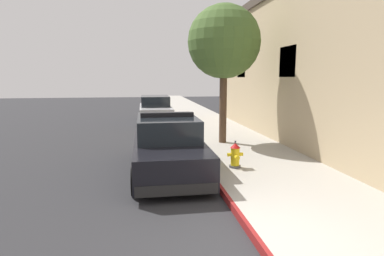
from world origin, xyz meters
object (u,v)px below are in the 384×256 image
(parked_car_silver_ahead, at_px, (155,110))
(street_tree, at_px, (224,42))
(police_cruiser, at_px, (168,146))
(fire_hydrant, at_px, (235,155))

(parked_car_silver_ahead, distance_m, street_tree, 8.39)
(police_cruiser, relative_size, street_tree, 0.94)
(street_tree, bearing_deg, parked_car_silver_ahead, 107.22)
(street_tree, bearing_deg, police_cruiser, -128.14)
(fire_hydrant, bearing_deg, parked_car_silver_ahead, 99.29)
(police_cruiser, bearing_deg, street_tree, 51.86)
(police_cruiser, height_order, street_tree, street_tree)
(police_cruiser, distance_m, fire_hydrant, 1.91)
(parked_car_silver_ahead, xyz_separation_m, fire_hydrant, (1.78, -10.87, -0.23))
(parked_car_silver_ahead, height_order, street_tree, street_tree)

